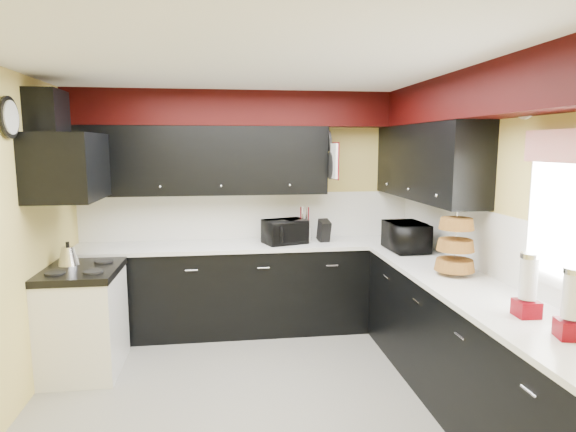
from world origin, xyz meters
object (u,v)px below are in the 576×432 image
Objects in this scene: utensil_crock at (305,235)px; kettle at (68,256)px; microwave at (406,237)px; knife_block at (324,231)px; toaster_oven at (285,232)px.

utensil_crock and kettle have the same top height.
microwave reaches higher than kettle.
toaster_oven is at bearing 176.20° from knife_block.
toaster_oven is 0.42m from knife_block.
utensil_crock is at bearing 1.27° from toaster_oven.
microwave is (1.12, -0.51, 0.01)m from toaster_oven.
toaster_oven is at bearing 64.04° from microwave.
knife_block is (0.20, -0.05, 0.04)m from utensil_crock.
toaster_oven is 1.85× the size of knife_block.
utensil_crock is 0.79× the size of kettle.
microwave is 3.52× the size of utensil_crock.
knife_block is at bearing -13.42° from utensil_crock.
kettle is at bearing -173.17° from knife_block.
toaster_oven is 0.24m from utensil_crock.
microwave is at bearing -32.76° from utensil_crock.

